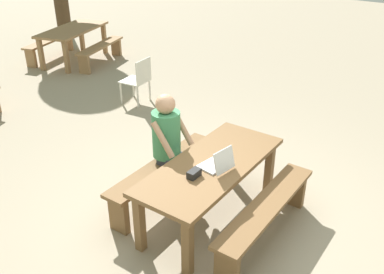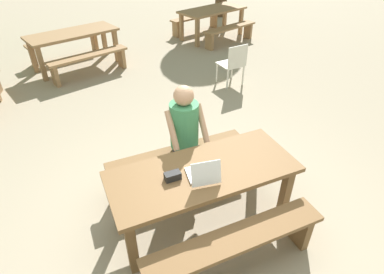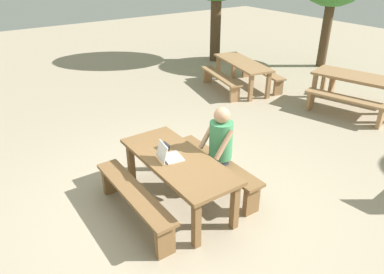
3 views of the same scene
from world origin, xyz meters
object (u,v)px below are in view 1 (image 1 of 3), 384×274
(picnic_table_front, at_px, (211,171))
(picnic_table_distant, at_px, (73,33))
(laptop, at_px, (218,164))
(person_seated, at_px, (168,138))
(plastic_chair, at_px, (138,80))
(small_pouch, at_px, (194,174))

(picnic_table_front, distance_m, picnic_table_distant, 6.59)
(picnic_table_front, height_order, laptop, laptop)
(person_seated, bearing_deg, plastic_chair, 48.75)
(laptop, relative_size, picnic_table_distant, 0.17)
(laptop, bearing_deg, plastic_chair, -115.95)
(small_pouch, relative_size, plastic_chair, 0.19)
(small_pouch, bearing_deg, plastic_chair, 50.61)
(picnic_table_front, distance_m, small_pouch, 0.36)
(person_seated, relative_size, plastic_chair, 1.59)
(picnic_table_front, xyz_separation_m, laptop, (-0.06, -0.11, 0.17))
(plastic_chair, height_order, picnic_table_distant, plastic_chair)
(laptop, bearing_deg, picnic_table_distant, -108.88)
(laptop, distance_m, plastic_chair, 3.71)
(picnic_table_front, xyz_separation_m, plastic_chair, (2.06, 2.91, -0.17))
(picnic_table_distant, bearing_deg, laptop, -134.08)
(laptop, xyz_separation_m, picnic_table_distant, (3.15, 5.93, -0.13))
(picnic_table_front, bearing_deg, small_pouch, -179.70)
(picnic_table_front, relative_size, laptop, 5.58)
(person_seated, height_order, plastic_chair, person_seated)
(laptop, bearing_deg, person_seated, -91.20)
(picnic_table_front, height_order, picnic_table_distant, picnic_table_distant)
(picnic_table_front, bearing_deg, picnic_table_distant, 62.04)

